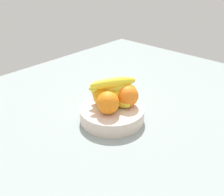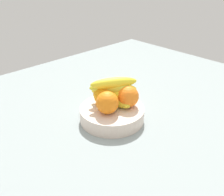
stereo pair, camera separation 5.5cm
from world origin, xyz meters
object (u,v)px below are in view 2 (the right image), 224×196
(orange_front_right, at_px, (128,96))
(fruit_bowl, at_px, (112,114))
(banana_bunch, at_px, (113,91))
(orange_center, at_px, (104,94))
(orange_front_left, at_px, (107,103))

(orange_front_right, bearing_deg, fruit_bowl, -31.62)
(fruit_bowl, xyz_separation_m, banana_bunch, (-0.02, -0.02, 0.08))
(fruit_bowl, relative_size, banana_bunch, 1.31)
(fruit_bowl, distance_m, orange_front_right, 0.09)
(orange_front_right, bearing_deg, orange_center, -57.37)
(fruit_bowl, distance_m, banana_bunch, 0.08)
(orange_front_left, relative_size, banana_bunch, 0.44)
(orange_front_left, distance_m, orange_center, 0.07)
(orange_front_left, height_order, banana_bunch, banana_bunch)
(orange_front_left, distance_m, banana_bunch, 0.06)
(fruit_bowl, relative_size, orange_front_left, 2.96)
(orange_front_right, distance_m, banana_bunch, 0.06)
(fruit_bowl, distance_m, orange_front_left, 0.07)
(orange_front_left, bearing_deg, orange_center, -121.73)
(banana_bunch, bearing_deg, orange_center, -54.80)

